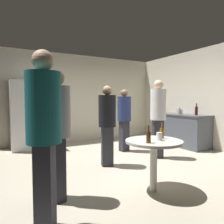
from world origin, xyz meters
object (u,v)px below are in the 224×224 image
(refrigerator, at_px, (25,115))
(person_in_black_shirt, at_px, (107,119))
(wine_bottle_on_counter, at_px, (196,111))
(person_in_teal_shirt, at_px, (44,126))
(kettle, at_px, (180,111))
(foreground_table, at_px, (154,148))
(person_in_navy_shirt, at_px, (124,115))
(person_in_white_shirt, at_px, (158,112))
(beer_bottle_amber, at_px, (162,133))
(beer_bottle_brown, at_px, (149,137))
(plastic_cup_white, at_px, (159,136))
(person_in_gray_shirt, at_px, (57,125))

(refrigerator, xyz_separation_m, person_in_black_shirt, (1.26, -2.28, 0.02))
(wine_bottle_on_counter, distance_m, person_in_teal_shirt, 4.51)
(refrigerator, distance_m, kettle, 4.23)
(foreground_table, distance_m, person_in_navy_shirt, 2.39)
(person_in_white_shirt, distance_m, person_in_navy_shirt, 0.96)
(refrigerator, bearing_deg, person_in_teal_shirt, -93.45)
(refrigerator, xyz_separation_m, beer_bottle_amber, (1.50, -3.58, -0.08))
(beer_bottle_amber, height_order, person_in_teal_shirt, person_in_teal_shirt)
(beer_bottle_brown, xyz_separation_m, person_in_black_shirt, (0.14, 1.46, 0.10))
(beer_bottle_amber, xyz_separation_m, person_in_white_shirt, (1.01, 1.25, 0.20))
(person_in_navy_shirt, bearing_deg, plastic_cup_white, -29.82)
(foreground_table, xyz_separation_m, beer_bottle_amber, (0.20, 0.06, 0.19))
(foreground_table, bearing_deg, person_in_white_shirt, 47.19)
(person_in_black_shirt, bearing_deg, beer_bottle_amber, 26.91)
(plastic_cup_white, bearing_deg, beer_bottle_brown, -163.23)
(beer_bottle_amber, bearing_deg, foreground_table, -163.08)
(beer_bottle_brown, xyz_separation_m, person_in_navy_shirt, (1.07, 2.31, 0.09))
(person_in_teal_shirt, bearing_deg, foreground_table, 33.64)
(refrigerator, xyz_separation_m, person_in_teal_shirt, (-0.23, -3.81, 0.15))
(kettle, bearing_deg, foreground_table, -142.47)
(kettle, height_order, plastic_cup_white, kettle)
(person_in_white_shirt, bearing_deg, wine_bottle_on_counter, 119.47)
(refrigerator, bearing_deg, foreground_table, -70.38)
(person_in_black_shirt, distance_m, person_in_navy_shirt, 1.25)
(refrigerator, height_order, kettle, refrigerator)
(kettle, distance_m, person_in_white_shirt, 1.56)
(beer_bottle_brown, xyz_separation_m, person_in_white_shirt, (1.40, 1.42, 0.20))
(person_in_black_shirt, xyz_separation_m, person_in_gray_shirt, (-1.22, -0.96, 0.06))
(person_in_white_shirt, height_order, person_in_gray_shirt, person_in_white_shirt)
(wine_bottle_on_counter, bearing_deg, kettle, 95.96)
(beer_bottle_amber, height_order, person_in_navy_shirt, person_in_navy_shirt)
(beer_bottle_brown, bearing_deg, person_in_navy_shirt, 65.25)
(person_in_navy_shirt, bearing_deg, person_in_black_shirt, -57.21)
(person_in_navy_shirt, bearing_deg, person_in_teal_shirt, -55.20)
(kettle, height_order, person_in_navy_shirt, person_in_navy_shirt)
(refrigerator, distance_m, foreground_table, 3.87)
(foreground_table, distance_m, person_in_black_shirt, 1.38)
(refrigerator, xyz_separation_m, person_in_gray_shirt, (0.04, -3.24, 0.08))
(beer_bottle_amber, relative_size, person_in_teal_shirt, 0.13)
(person_in_black_shirt, xyz_separation_m, person_in_navy_shirt, (0.92, 0.85, -0.01))
(foreground_table, bearing_deg, beer_bottle_amber, 16.92)
(refrigerator, relative_size, beer_bottle_amber, 7.83)
(refrigerator, distance_m, plastic_cup_white, 3.92)
(beer_bottle_amber, bearing_deg, beer_bottle_brown, -155.93)
(person_in_white_shirt, height_order, person_in_teal_shirt, person_in_teal_shirt)
(person_in_white_shirt, distance_m, person_in_teal_shirt, 3.12)
(wine_bottle_on_counter, height_order, person_in_navy_shirt, person_in_navy_shirt)
(beer_bottle_amber, xyz_separation_m, person_in_gray_shirt, (-1.46, 0.33, 0.16))
(person_in_black_shirt, distance_m, person_in_teal_shirt, 2.14)
(kettle, height_order, wine_bottle_on_counter, wine_bottle_on_counter)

